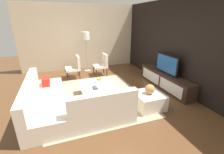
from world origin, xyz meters
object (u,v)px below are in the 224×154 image
coffee_table (98,90)px  accent_chair_near (75,66)px  ottoman (149,101)px  television (167,64)px  accent_chair_far (102,63)px  floor_lamp (86,38)px  media_console (165,80)px  book_stack (95,88)px  fruit_bowl (99,81)px  decorative_ball (150,89)px  sectional_couch (64,104)px

coffee_table → accent_chair_near: (-1.81, -0.41, 0.29)m
ottoman → coffee_table: bearing=-133.5°
accent_chair_near → ottoman: 3.23m
television → accent_chair_far: television is taller
floor_lamp → accent_chair_far: bearing=34.0°
accent_chair_near → media_console: bearing=60.8°
ottoman → book_stack: book_stack is taller
ottoman → fruit_bowl: fruit_bowl is taller
book_stack → accent_chair_near: bearing=-172.0°
accent_chair_near → coffee_table: bearing=18.8°
ottoman → decorative_ball: (0.00, 0.00, 0.32)m
fruit_bowl → decorative_ball: decorative_ball is taller
fruit_bowl → book_stack: size_ratio=1.29×
media_console → book_stack: (0.12, -2.42, 0.15)m
floor_lamp → decorative_ball: (3.55, 0.90, -0.89)m
coffee_table → accent_chair_far: (-1.80, 0.67, 0.29)m
media_console → coffee_table: size_ratio=2.32×
coffee_table → sectional_couch: bearing=-58.2°
ottoman → decorative_ball: 0.32m
accent_chair_far → decorative_ball: 2.87m
accent_chair_near → book_stack: (2.03, 0.29, -0.09)m
sectional_couch → floor_lamp: 3.54m
accent_chair_near → book_stack: bearing=14.1°
accent_chair_far → decorative_ball: accent_chair_far is taller
media_console → floor_lamp: 3.55m
accent_chair_far → television: bearing=51.2°
sectional_couch → decorative_ball: sectional_couch is taller
sectional_couch → ottoman: bearing=78.6°
decorative_ball → accent_chair_near: bearing=-152.2°
floor_lamp → accent_chair_far: (0.71, 0.48, -0.93)m
accent_chair_near → accent_chair_far: (0.01, 1.08, 0.00)m
media_console → decorative_ball: decorative_ball is taller
book_stack → media_console: bearing=92.8°
coffee_table → floor_lamp: bearing=175.6°
media_console → accent_chair_far: accent_chair_far is taller
fruit_bowl → accent_chair_near: bearing=-162.6°
sectional_couch → accent_chair_near: (-2.43, 0.58, 0.21)m
fruit_bowl → book_stack: (0.40, -0.23, -0.03)m
decorative_ball → book_stack: size_ratio=1.15×
floor_lamp → decorative_ball: 3.77m
sectional_couch → accent_chair_near: 2.51m
accent_chair_far → floor_lamp: bearing=-135.3°
accent_chair_far → book_stack: bearing=-10.9°
coffee_table → television: bearing=87.5°
television → fruit_bowl: television is taller
sectional_couch → book_stack: sectional_couch is taller
television → fruit_bowl: 2.25m
accent_chair_far → ottoman: bearing=19.1°
sectional_couch → accent_chair_far: accent_chair_far is taller
ottoman → book_stack: (-0.82, -1.22, 0.20)m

